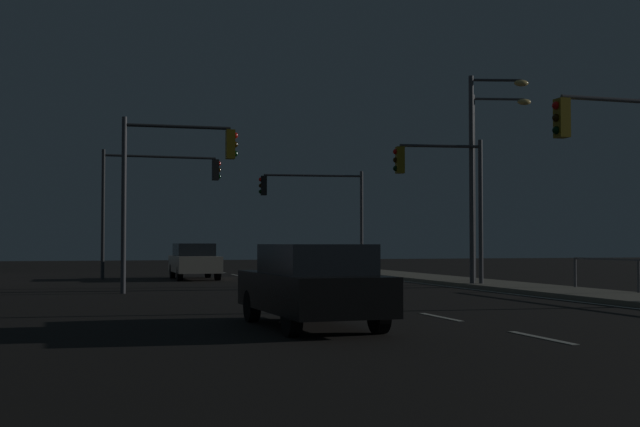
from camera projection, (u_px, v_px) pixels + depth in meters
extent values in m
plane|color=black|center=(369.00, 303.00, 21.91)|extent=(112.00, 112.00, 0.00)
cube|color=gray|center=(599.00, 295.00, 23.91)|extent=(2.68, 77.00, 0.14)
cube|color=silver|center=(541.00, 338.00, 13.76)|extent=(0.14, 2.00, 0.01)
cube|color=silver|center=(440.00, 317.00, 17.59)|extent=(0.14, 2.00, 0.01)
cube|color=silver|center=(376.00, 304.00, 21.43)|extent=(0.14, 2.00, 0.01)
cube|color=silver|center=(331.00, 295.00, 25.26)|extent=(0.14, 2.00, 0.01)
cube|color=silver|center=(297.00, 288.00, 29.10)|extent=(0.14, 2.00, 0.01)
cube|color=silver|center=(272.00, 283.00, 32.93)|extent=(0.14, 2.00, 0.01)
cube|color=silver|center=(252.00, 278.00, 36.77)|extent=(0.14, 2.00, 0.01)
cube|color=silver|center=(235.00, 275.00, 40.61)|extent=(0.14, 2.00, 0.01)
cube|color=silver|center=(222.00, 272.00, 44.44)|extent=(0.14, 2.00, 0.01)
cube|color=silver|center=(211.00, 270.00, 48.28)|extent=(0.14, 2.00, 0.01)
cube|color=silver|center=(471.00, 289.00, 28.25)|extent=(0.14, 53.00, 0.01)
cube|color=black|center=(311.00, 292.00, 15.52)|extent=(1.98, 4.47, 0.70)
cube|color=#1E2328|center=(315.00, 259.00, 15.30)|extent=(1.69, 2.52, 0.55)
cylinder|color=black|center=(252.00, 306.00, 16.59)|extent=(0.24, 0.65, 0.64)
cylinder|color=black|center=(327.00, 304.00, 17.09)|extent=(0.24, 0.65, 0.64)
cylinder|color=black|center=(292.00, 318.00, 13.92)|extent=(0.24, 0.65, 0.64)
cylinder|color=black|center=(379.00, 315.00, 14.43)|extent=(0.24, 0.65, 0.64)
cube|color=beige|center=(194.00, 264.00, 36.02)|extent=(1.84, 4.41, 0.70)
cube|color=#1E2328|center=(194.00, 250.00, 36.29)|extent=(1.61, 2.47, 0.55)
cylinder|color=black|center=(218.00, 273.00, 34.88)|extent=(0.22, 0.64, 0.64)
cylinder|color=black|center=(180.00, 273.00, 34.44)|extent=(0.22, 0.64, 0.64)
cylinder|color=black|center=(208.00, 271.00, 37.58)|extent=(0.22, 0.64, 0.64)
cylinder|color=black|center=(173.00, 271.00, 37.14)|extent=(0.22, 0.64, 0.64)
cylinder|color=#4C4C51|center=(481.00, 211.00, 29.59)|extent=(0.16, 0.16, 5.18)
cylinder|color=#38383D|center=(440.00, 146.00, 29.46)|extent=(2.96, 0.54, 0.11)
cube|color=olive|center=(400.00, 160.00, 29.23)|extent=(0.33, 0.38, 0.95)
sphere|color=red|center=(396.00, 152.00, 29.22)|extent=(0.20, 0.20, 0.20)
sphere|color=black|center=(396.00, 160.00, 29.21)|extent=(0.20, 0.20, 0.20)
sphere|color=black|center=(396.00, 168.00, 29.20)|extent=(0.20, 0.20, 0.20)
cylinder|color=#4C4C51|center=(124.00, 205.00, 25.96)|extent=(0.16, 0.16, 5.59)
cylinder|color=#2D3033|center=(178.00, 127.00, 26.48)|extent=(3.38, 0.21, 0.11)
cube|color=olive|center=(230.00, 144.00, 26.89)|extent=(0.29, 0.35, 0.95)
sphere|color=red|center=(235.00, 135.00, 26.94)|extent=(0.20, 0.20, 0.20)
sphere|color=black|center=(235.00, 145.00, 26.93)|extent=(0.20, 0.20, 0.20)
sphere|color=black|center=(235.00, 154.00, 26.92)|extent=(0.20, 0.20, 0.20)
cylinder|color=#4C4C51|center=(609.00, 99.00, 20.27)|extent=(2.66, 0.13, 0.11)
cube|color=olive|center=(562.00, 118.00, 19.86)|extent=(0.28, 0.34, 0.95)
sphere|color=red|center=(556.00, 106.00, 19.83)|extent=(0.20, 0.20, 0.20)
sphere|color=black|center=(556.00, 118.00, 19.82)|extent=(0.20, 0.20, 0.20)
sphere|color=black|center=(556.00, 130.00, 19.81)|extent=(0.20, 0.20, 0.20)
cylinder|color=#2D3033|center=(103.00, 214.00, 36.03)|extent=(0.16, 0.16, 5.71)
cylinder|color=#2D3033|center=(161.00, 157.00, 36.87)|extent=(4.97, 0.20, 0.11)
cube|color=black|center=(215.00, 170.00, 37.59)|extent=(0.29, 0.34, 0.95)
sphere|color=red|center=(219.00, 163.00, 37.65)|extent=(0.20, 0.20, 0.20)
sphere|color=black|center=(219.00, 170.00, 37.64)|extent=(0.20, 0.20, 0.20)
sphere|color=black|center=(219.00, 177.00, 37.63)|extent=(0.20, 0.20, 0.20)
cylinder|color=#4C4C51|center=(362.00, 222.00, 41.01)|extent=(0.16, 0.16, 5.04)
cylinder|color=#38383D|center=(313.00, 176.00, 40.69)|extent=(4.88, 0.71, 0.11)
cube|color=black|center=(264.00, 186.00, 40.28)|extent=(0.32, 0.37, 0.95)
sphere|color=red|center=(261.00, 179.00, 40.26)|extent=(0.20, 0.20, 0.20)
sphere|color=black|center=(261.00, 186.00, 40.25)|extent=(0.20, 0.20, 0.20)
sphere|color=black|center=(261.00, 192.00, 40.24)|extent=(0.20, 0.20, 0.20)
cylinder|color=#2D3033|center=(473.00, 188.00, 31.51)|extent=(0.18, 0.18, 7.15)
cylinder|color=#4C4C51|center=(498.00, 99.00, 31.70)|extent=(2.00, 0.54, 0.10)
ellipsoid|color=#F9D172|center=(524.00, 102.00, 31.76)|extent=(0.56, 0.36, 0.24)
cylinder|color=#4C4C51|center=(472.00, 179.00, 29.74)|extent=(0.18, 0.18, 7.53)
cylinder|color=#38383D|center=(496.00, 80.00, 29.91)|extent=(1.82, 0.54, 0.10)
ellipsoid|color=#F9D172|center=(521.00, 83.00, 29.94)|extent=(0.56, 0.36, 0.24)
cylinder|color=#59595E|center=(639.00, 276.00, 24.04)|extent=(0.09, 0.09, 0.95)
cylinder|color=#59595E|center=(575.00, 273.00, 27.11)|extent=(0.09, 0.09, 0.95)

